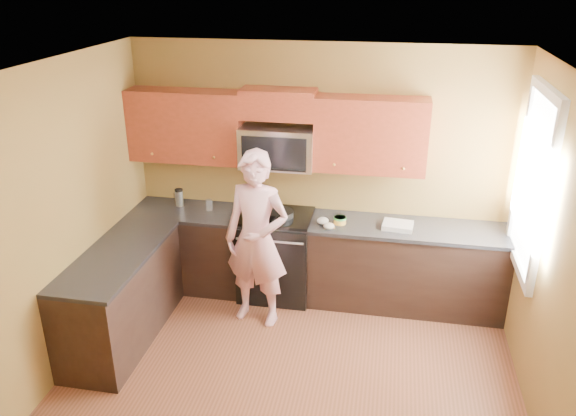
% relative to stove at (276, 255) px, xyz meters
% --- Properties ---
extents(floor, '(4.00, 4.00, 0.00)m').
position_rel_stove_xyz_m(floor, '(0.40, -1.68, -0.47)').
color(floor, brown).
rests_on(floor, ground).
extents(ceiling, '(4.00, 4.00, 0.00)m').
position_rel_stove_xyz_m(ceiling, '(0.40, -1.68, 2.23)').
color(ceiling, white).
rests_on(ceiling, ground).
extents(wall_back, '(4.00, 0.00, 4.00)m').
position_rel_stove_xyz_m(wall_back, '(0.40, 0.32, 0.88)').
color(wall_back, olive).
rests_on(wall_back, ground).
extents(wall_left, '(0.00, 4.00, 4.00)m').
position_rel_stove_xyz_m(wall_left, '(-1.60, -1.68, 0.88)').
color(wall_left, olive).
rests_on(wall_left, ground).
extents(wall_right, '(0.00, 4.00, 4.00)m').
position_rel_stove_xyz_m(wall_right, '(2.40, -1.68, 0.88)').
color(wall_right, olive).
rests_on(wall_right, ground).
extents(cabinet_back_run, '(4.00, 0.60, 0.88)m').
position_rel_stove_xyz_m(cabinet_back_run, '(0.40, 0.02, -0.03)').
color(cabinet_back_run, black).
rests_on(cabinet_back_run, floor).
extents(cabinet_left_run, '(0.60, 1.60, 0.88)m').
position_rel_stove_xyz_m(cabinet_left_run, '(-1.30, -1.08, -0.03)').
color(cabinet_left_run, black).
rests_on(cabinet_left_run, floor).
extents(countertop_back, '(4.00, 0.62, 0.04)m').
position_rel_stove_xyz_m(countertop_back, '(0.40, 0.01, 0.43)').
color(countertop_back, black).
rests_on(countertop_back, cabinet_back_run).
extents(countertop_left, '(0.62, 1.60, 0.04)m').
position_rel_stove_xyz_m(countertop_left, '(-1.29, -1.08, 0.43)').
color(countertop_left, black).
rests_on(countertop_left, cabinet_left_run).
extents(stove, '(0.76, 0.65, 0.95)m').
position_rel_stove_xyz_m(stove, '(0.00, 0.00, 0.00)').
color(stove, black).
rests_on(stove, floor).
extents(microwave, '(0.76, 0.40, 0.42)m').
position_rel_stove_xyz_m(microwave, '(0.00, 0.12, 0.97)').
color(microwave, silver).
rests_on(microwave, wall_back).
extents(upper_cab_left, '(1.22, 0.33, 0.75)m').
position_rel_stove_xyz_m(upper_cab_left, '(-0.99, 0.16, 0.97)').
color(upper_cab_left, maroon).
rests_on(upper_cab_left, wall_back).
extents(upper_cab_right, '(1.12, 0.33, 0.75)m').
position_rel_stove_xyz_m(upper_cab_right, '(0.94, 0.16, 0.97)').
color(upper_cab_right, maroon).
rests_on(upper_cab_right, wall_back).
extents(upper_cab_over_mw, '(0.76, 0.33, 0.30)m').
position_rel_stove_xyz_m(upper_cab_over_mw, '(0.00, 0.16, 1.62)').
color(upper_cab_over_mw, maroon).
rests_on(upper_cab_over_mw, wall_back).
extents(window, '(0.06, 1.06, 1.66)m').
position_rel_stove_xyz_m(window, '(2.38, -0.48, 1.17)').
color(window, white).
rests_on(window, wall_right).
extents(woman, '(0.73, 0.54, 1.81)m').
position_rel_stove_xyz_m(woman, '(-0.08, -0.53, 0.43)').
color(woman, pink).
rests_on(woman, floor).
extents(frying_pan, '(0.35, 0.54, 0.07)m').
position_rel_stove_xyz_m(frying_pan, '(0.05, -0.04, 0.47)').
color(frying_pan, black).
rests_on(frying_pan, stove).
extents(butter_tub, '(0.13, 0.13, 0.09)m').
position_rel_stove_xyz_m(butter_tub, '(0.68, -0.03, 0.45)').
color(butter_tub, yellow).
rests_on(butter_tub, countertop_back).
extents(toast_slice, '(0.14, 0.14, 0.01)m').
position_rel_stove_xyz_m(toast_slice, '(0.58, -0.13, 0.45)').
color(toast_slice, '#B27F47').
rests_on(toast_slice, countertop_back).
extents(napkin_a, '(0.13, 0.14, 0.06)m').
position_rel_stove_xyz_m(napkin_a, '(0.59, -0.18, 0.48)').
color(napkin_a, silver).
rests_on(napkin_a, countertop_back).
extents(napkin_b, '(0.12, 0.13, 0.07)m').
position_rel_stove_xyz_m(napkin_b, '(0.51, -0.07, 0.48)').
color(napkin_b, silver).
rests_on(napkin_b, countertop_back).
extents(dish_towel, '(0.32, 0.27, 0.05)m').
position_rel_stove_xyz_m(dish_towel, '(1.27, -0.03, 0.47)').
color(dish_towel, white).
rests_on(dish_towel, countertop_back).
extents(travel_mug, '(0.11, 0.11, 0.19)m').
position_rel_stove_xyz_m(travel_mug, '(-1.12, 0.12, 0.44)').
color(travel_mug, silver).
rests_on(travel_mug, countertop_back).
extents(glass_a, '(0.09, 0.09, 0.12)m').
position_rel_stove_xyz_m(glass_a, '(-1.18, 0.19, 0.51)').
color(glass_a, silver).
rests_on(glass_a, countertop_back).
extents(glass_c, '(0.08, 0.08, 0.12)m').
position_rel_stove_xyz_m(glass_c, '(-0.76, 0.06, 0.51)').
color(glass_c, silver).
rests_on(glass_c, countertop_back).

